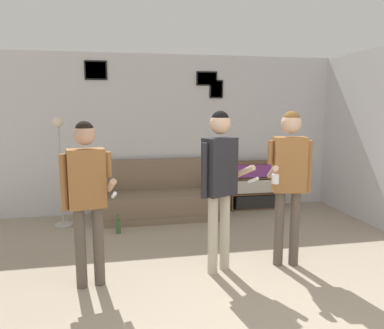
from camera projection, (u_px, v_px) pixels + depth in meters
The scene contains 8 objects.
wall_back at pixel (186, 134), 6.57m from camera, with size 7.69×0.08×2.70m.
couch at pixel (158, 199), 6.23m from camera, with size 2.03×0.80×0.94m.
bookshelf at pixel (256, 185), 6.74m from camera, with size 0.98×0.30×0.86m.
floor_lamp at pixel (60, 163), 5.64m from camera, with size 0.28×0.28×1.68m.
person_player_foreground_left at pixel (87, 187), 3.71m from camera, with size 0.54×0.44×1.70m.
person_player_foreground_center at pixel (220, 174), 4.05m from camera, with size 0.60×0.41×1.79m.
person_watcher_holding_cup at pixel (289, 171), 4.21m from camera, with size 0.55×0.41×1.79m.
bottle_on_floor at pixel (118, 226), 5.44m from camera, with size 0.07×0.07×0.29m.
Camera 1 is at (-1.18, -2.41, 1.85)m, focal length 35.00 mm.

